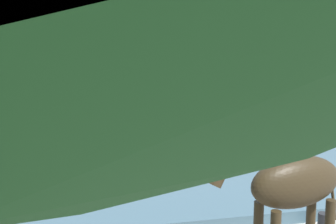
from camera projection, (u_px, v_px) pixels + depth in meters
name	position (u px, v px, depth m)	size (l,w,h in m)	color
harbor_water	(109.00, 101.00, 31.77)	(79.00, 47.98, 0.42)	#476675
giraffe_statue	(289.00, 189.00, 5.56)	(2.38, 0.87, 4.19)	#382B19
sailboat_black	(15.00, 94.00, 34.17)	(4.44, 9.23, 5.69)	black
sailboat_navy	(298.00, 110.00, 25.27)	(4.55, 7.87, 6.80)	navy
mooring_bollard	(323.00, 224.00, 8.85)	(0.24, 0.24, 0.50)	#232326
townhouse_tall_gabled	(92.00, 39.00, 56.28)	(8.70, 7.19, 11.59)	beige
townhouse_wide_warehouse	(178.00, 52.00, 60.12)	(7.63, 7.63, 8.16)	#C6B293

